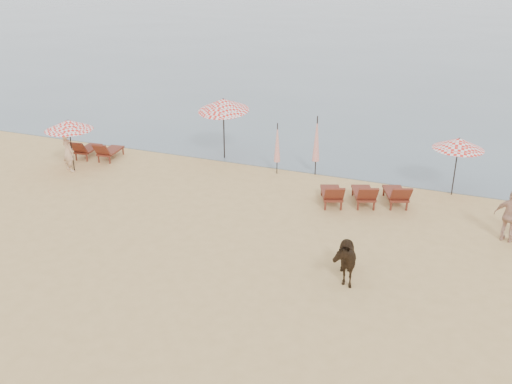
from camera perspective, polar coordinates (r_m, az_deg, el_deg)
ground at (r=15.34m, az=-6.97°, el=-10.67°), size 120.00×120.00×0.00m
sea at (r=91.71m, az=18.20°, el=16.75°), size 160.00×140.00×0.06m
lounger_cluster_left at (r=25.86m, az=-15.65°, el=4.10°), size 1.91×1.85×0.62m
lounger_cluster_right at (r=20.68m, az=10.81°, el=-0.17°), size 3.42×2.70×0.66m
umbrella_open_left_a at (r=24.31m, az=-18.24°, el=6.39°), size 1.92×1.92×2.18m
umbrella_open_left_b at (r=24.46m, az=-3.29°, el=8.71°), size 2.18×2.23×2.79m
umbrella_open_right at (r=21.94m, az=19.62°, el=4.59°), size 1.83×1.83×2.23m
umbrella_closed_left at (r=22.98m, az=2.14°, el=4.94°), size 0.26×0.26×2.15m
umbrella_closed_right at (r=22.92m, az=6.08°, el=5.29°), size 0.30×0.30×2.46m
cow at (r=15.99m, az=8.64°, el=-6.44°), size 1.22×1.74×1.34m
beachgoer_left at (r=24.65m, az=-18.28°, el=3.87°), size 0.73×0.61×1.69m
beachgoer_right_b at (r=19.38m, az=24.12°, el=-2.22°), size 1.08×0.68×1.71m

